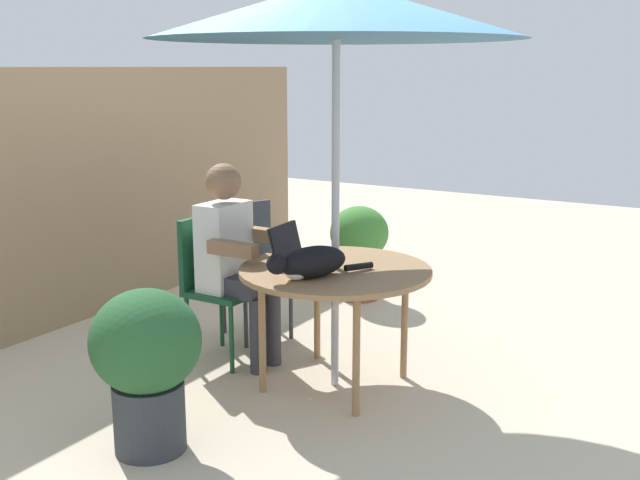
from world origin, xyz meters
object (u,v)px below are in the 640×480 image
(potted_plant_by_chair, at_px, (147,358))
(cat, at_px, (309,263))
(chair_empty, at_px, (251,257))
(chair_occupied, at_px, (214,275))
(laptop, at_px, (293,251))
(person_seated, at_px, (234,252))
(patio_umbrella, at_px, (336,11))
(patio_table, at_px, (335,277))
(potted_plant_near_fence, at_px, (359,245))

(potted_plant_by_chair, bearing_deg, cat, -22.31)
(chair_empty, xyz_separation_m, potted_plant_by_chair, (-1.62, -0.57, -0.07))
(chair_occupied, relative_size, laptop, 2.85)
(chair_empty, bearing_deg, person_seated, -154.54)
(cat, xyz_separation_m, potted_plant_by_chair, (-0.88, 0.36, -0.32))
(person_seated, distance_m, cat, 0.75)
(laptop, distance_m, potted_plant_by_chair, 1.17)
(chair_occupied, distance_m, cat, 0.93)
(chair_occupied, relative_size, person_seated, 0.73)
(chair_empty, relative_size, person_seated, 0.73)
(patio_umbrella, height_order, person_seated, patio_umbrella)
(patio_table, xyz_separation_m, laptop, (-0.00, 0.28, 0.12))
(chair_empty, xyz_separation_m, person_seated, (-0.49, -0.23, 0.17))
(patio_table, xyz_separation_m, chair_empty, (0.49, 0.95, -0.11))
(patio_table, relative_size, potted_plant_by_chair, 1.36)
(patio_table, bearing_deg, person_seated, 90.00)
(cat, distance_m, potted_plant_by_chair, 1.00)
(laptop, relative_size, cat, 0.54)
(chair_empty, bearing_deg, potted_plant_near_fence, -13.30)
(patio_umbrella, distance_m, potted_plant_near_fence, 2.40)
(patio_umbrella, xyz_separation_m, person_seated, (0.00, 0.71, -1.39))
(chair_empty, distance_m, person_seated, 0.57)
(chair_empty, distance_m, laptop, 0.86)
(patio_table, height_order, potted_plant_by_chair, potted_plant_by_chair)
(person_seated, distance_m, potted_plant_near_fence, 1.61)
(chair_occupied, bearing_deg, potted_plant_by_chair, -156.43)
(cat, relative_size, potted_plant_near_fence, 0.79)
(laptop, bearing_deg, person_seated, 89.85)
(laptop, bearing_deg, potted_plant_near_fence, 14.38)
(potted_plant_near_fence, xyz_separation_m, potted_plant_by_chair, (-2.72, -0.31, 0.03))
(patio_umbrella, relative_size, cat, 3.82)
(potted_plant_near_fence, bearing_deg, chair_empty, 166.70)
(cat, bearing_deg, patio_umbrella, -3.60)
(chair_occupied, bearing_deg, chair_empty, 8.78)
(chair_empty, bearing_deg, patio_umbrella, -117.45)
(patio_umbrella, xyz_separation_m, chair_empty, (0.49, 0.95, -1.56))
(cat, height_order, potted_plant_near_fence, cat)
(patio_umbrella, relative_size, laptop, 7.08)
(patio_table, relative_size, patio_umbrella, 0.48)
(cat, bearing_deg, chair_occupied, 73.64)
(person_seated, xyz_separation_m, potted_plant_near_fence, (1.59, -0.02, -0.27))
(patio_umbrella, bearing_deg, chair_occupied, 90.00)
(patio_umbrella, relative_size, chair_occupied, 2.49)
(chair_occupied, distance_m, potted_plant_by_chair, 1.24)
(patio_umbrella, relative_size, potted_plant_by_chair, 2.81)
(person_seated, height_order, potted_plant_near_fence, person_seated)
(person_seated, distance_m, potted_plant_by_chair, 1.20)
(potted_plant_near_fence, bearing_deg, potted_plant_by_chair, -173.47)
(patio_table, relative_size, potted_plant_near_fence, 1.46)
(patio_umbrella, bearing_deg, chair_empty, 62.55)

